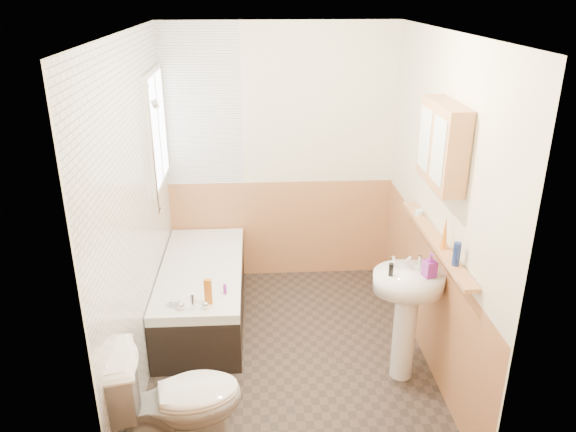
% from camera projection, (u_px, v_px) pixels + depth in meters
% --- Properties ---
extents(floor, '(2.80, 2.80, 0.00)m').
position_uv_depth(floor, '(289.00, 353.00, 4.58)').
color(floor, '#2B231E').
rests_on(floor, ground).
extents(ceiling, '(2.80, 2.80, 0.00)m').
position_uv_depth(ceiling, '(289.00, 32.00, 3.62)').
color(ceiling, white).
rests_on(ceiling, ground).
extents(wall_back, '(2.20, 0.02, 2.50)m').
position_uv_depth(wall_back, '(280.00, 157.00, 5.40)').
color(wall_back, '#F0E8C6').
rests_on(wall_back, ground).
extents(wall_front, '(2.20, 0.02, 2.50)m').
position_uv_depth(wall_front, '(307.00, 316.00, 2.80)').
color(wall_front, '#F0E8C6').
rests_on(wall_front, ground).
extents(wall_left, '(0.02, 2.80, 2.50)m').
position_uv_depth(wall_left, '(136.00, 215.00, 4.04)').
color(wall_left, '#F0E8C6').
rests_on(wall_left, ground).
extents(wall_right, '(0.02, 2.80, 2.50)m').
position_uv_depth(wall_right, '(438.00, 208.00, 4.16)').
color(wall_right, '#F0E8C6').
rests_on(wall_right, ground).
extents(wainscot_right, '(0.01, 2.80, 1.00)m').
position_uv_depth(wainscot_right, '(426.00, 296.00, 4.45)').
color(wainscot_right, tan).
rests_on(wainscot_right, wall_right).
extents(wainscot_front, '(2.20, 0.01, 1.00)m').
position_uv_depth(wainscot_front, '(305.00, 430.00, 3.10)').
color(wainscot_front, tan).
rests_on(wainscot_front, wall_front).
extents(wainscot_back, '(2.20, 0.01, 1.00)m').
position_uv_depth(wainscot_back, '(281.00, 229.00, 5.67)').
color(wainscot_back, tan).
rests_on(wainscot_back, wall_back).
extents(tile_cladding_left, '(0.01, 2.80, 2.50)m').
position_uv_depth(tile_cladding_left, '(139.00, 215.00, 4.04)').
color(tile_cladding_left, white).
rests_on(tile_cladding_left, wall_left).
extents(tile_return_back, '(0.75, 0.01, 1.50)m').
position_uv_depth(tile_return_back, '(201.00, 106.00, 5.15)').
color(tile_return_back, white).
rests_on(tile_return_back, wall_back).
extents(window, '(0.03, 0.79, 0.99)m').
position_uv_depth(window, '(158.00, 129.00, 4.76)').
color(window, white).
rests_on(window, wall_left).
extents(bathtub, '(0.70, 1.61, 0.67)m').
position_uv_depth(bathtub, '(203.00, 292.00, 4.95)').
color(bathtub, black).
rests_on(bathtub, floor).
extents(shower_riser, '(0.10, 0.07, 1.09)m').
position_uv_depth(shower_riser, '(153.00, 137.00, 4.41)').
color(shower_riser, silver).
rests_on(shower_riser, wall_left).
extents(toilet, '(0.90, 0.62, 0.81)m').
position_uv_depth(toilet, '(176.00, 401.00, 3.46)').
color(toilet, white).
rests_on(toilet, floor).
extents(sink, '(0.52, 0.42, 1.00)m').
position_uv_depth(sink, '(407.00, 303.00, 4.09)').
color(sink, white).
rests_on(sink, floor).
extents(pine_shelf, '(0.10, 1.48, 0.03)m').
position_uv_depth(pine_shelf, '(435.00, 240.00, 4.03)').
color(pine_shelf, tan).
rests_on(pine_shelf, wall_right).
extents(medicine_cabinet, '(0.16, 0.62, 0.56)m').
position_uv_depth(medicine_cabinet, '(442.00, 144.00, 3.75)').
color(medicine_cabinet, tan).
rests_on(medicine_cabinet, wall_right).
extents(foam_can, '(0.05, 0.05, 0.16)m').
position_uv_depth(foam_can, '(457.00, 254.00, 3.61)').
color(foam_can, navy).
rests_on(foam_can, pine_shelf).
extents(green_bottle, '(0.06, 0.06, 0.24)m').
position_uv_depth(green_bottle, '(445.00, 232.00, 3.82)').
color(green_bottle, orange).
rests_on(green_bottle, pine_shelf).
extents(black_jar, '(0.07, 0.07, 0.04)m').
position_uv_depth(black_jar, '(419.00, 213.00, 4.42)').
color(black_jar, silver).
rests_on(black_jar, pine_shelf).
extents(soap_bottle, '(0.13, 0.20, 0.08)m').
position_uv_depth(soap_bottle, '(429.00, 271.00, 3.92)').
color(soap_bottle, purple).
rests_on(soap_bottle, sink).
extents(clear_bottle, '(0.04, 0.04, 0.09)m').
position_uv_depth(clear_bottle, '(391.00, 270.00, 3.93)').
color(clear_bottle, black).
rests_on(clear_bottle, sink).
extents(blue_gel, '(0.06, 0.04, 0.21)m').
position_uv_depth(blue_gel, '(208.00, 292.00, 4.25)').
color(blue_gel, orange).
rests_on(blue_gel, bathtub).
extents(cream_jar, '(0.10, 0.10, 0.05)m').
position_uv_depth(cream_jar, '(175.00, 302.00, 4.26)').
color(cream_jar, silver).
rests_on(cream_jar, bathtub).
extents(orange_bottle, '(0.03, 0.03, 0.08)m').
position_uv_depth(orange_bottle, '(225.00, 289.00, 4.41)').
color(orange_bottle, purple).
rests_on(orange_bottle, bathtub).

